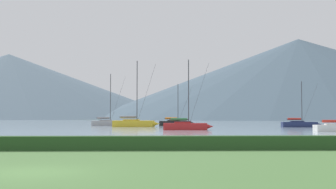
{
  "coord_description": "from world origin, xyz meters",
  "views": [
    {
      "loc": [
        4.26,
        -16.66,
        1.98
      ],
      "look_at": [
        6.93,
        56.33,
        5.49
      ],
      "focal_mm": 49.35,
      "sensor_mm": 36.0,
      "label": 1
    }
  ],
  "objects_px": {
    "sailboat_slip_11": "(134,123)",
    "sailboat_slip_12": "(176,123)",
    "sailboat_slip_1": "(300,124)",
    "sailboat_slip_5": "(108,123)",
    "sailboat_slip_2": "(186,126)"
  },
  "relations": [
    {
      "from": "sailboat_slip_11",
      "to": "sailboat_slip_12",
      "type": "relative_size",
      "value": 1.42
    },
    {
      "from": "sailboat_slip_1",
      "to": "sailboat_slip_12",
      "type": "xyz_separation_m",
      "value": [
        -22.37,
        13.82,
        0.03
      ]
    },
    {
      "from": "sailboat_slip_11",
      "to": "sailboat_slip_12",
      "type": "xyz_separation_m",
      "value": [
        8.58,
        9.5,
        -0.13
      ]
    },
    {
      "from": "sailboat_slip_1",
      "to": "sailboat_slip_11",
      "type": "distance_m",
      "value": 31.25
    },
    {
      "from": "sailboat_slip_1",
      "to": "sailboat_slip_5",
      "type": "xyz_separation_m",
      "value": [
        -37.11,
        16.56,
        0.07
      ]
    },
    {
      "from": "sailboat_slip_2",
      "to": "sailboat_slip_12",
      "type": "distance_m",
      "value": 30.21
    },
    {
      "from": "sailboat_slip_1",
      "to": "sailboat_slip_12",
      "type": "relative_size",
      "value": 0.95
    },
    {
      "from": "sailboat_slip_5",
      "to": "sailboat_slip_11",
      "type": "height_order",
      "value": "sailboat_slip_11"
    },
    {
      "from": "sailboat_slip_5",
      "to": "sailboat_slip_12",
      "type": "distance_m",
      "value": 14.98
    },
    {
      "from": "sailboat_slip_2",
      "to": "sailboat_slip_12",
      "type": "relative_size",
      "value": 1.17
    },
    {
      "from": "sailboat_slip_1",
      "to": "sailboat_slip_5",
      "type": "bearing_deg",
      "value": 160.76
    },
    {
      "from": "sailboat_slip_5",
      "to": "sailboat_slip_11",
      "type": "bearing_deg",
      "value": -65.13
    },
    {
      "from": "sailboat_slip_2",
      "to": "sailboat_slip_5",
      "type": "bearing_deg",
      "value": 115.51
    },
    {
      "from": "sailboat_slip_2",
      "to": "sailboat_slip_11",
      "type": "relative_size",
      "value": 0.82
    },
    {
      "from": "sailboat_slip_1",
      "to": "sailboat_slip_2",
      "type": "xyz_separation_m",
      "value": [
        -22.54,
        -16.4,
        0.03
      ]
    }
  ]
}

